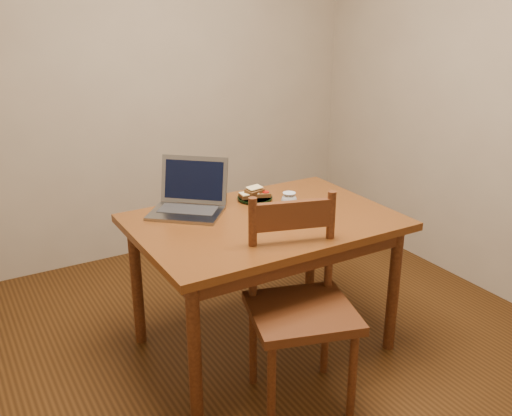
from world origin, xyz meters
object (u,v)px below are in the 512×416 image
chair (300,297)px  laptop (190,197)px  table (264,234)px  milk_glass (289,207)px  plate (255,198)px

chair → laptop: size_ratio=1.15×
chair → table: bearing=96.6°
chair → milk_glass: 0.49m
table → plate: (0.10, 0.27, 0.09)m
milk_glass → chair: bearing=-115.1°
chair → laptop: bearing=120.7°
plate → milk_glass: milk_glass is taller
plate → laptop: (-0.37, 0.04, 0.06)m
chair → laptop: (-0.19, 0.76, 0.28)m
table → milk_glass: 0.21m
table → chair: bearing=-100.2°
chair → plate: bearing=92.6°
chair → milk_glass: size_ratio=3.71×
chair → plate: chair is taller
milk_glass → laptop: bearing=131.6°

